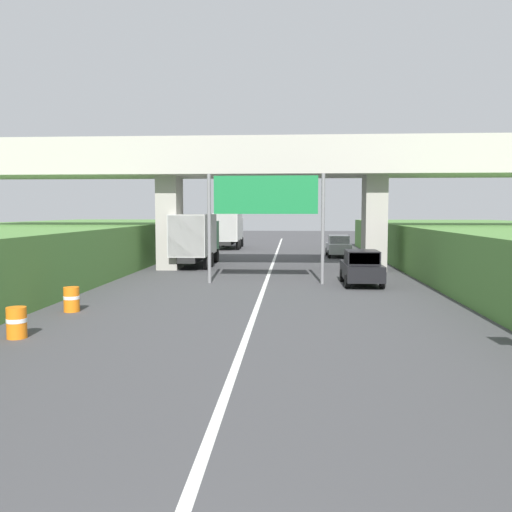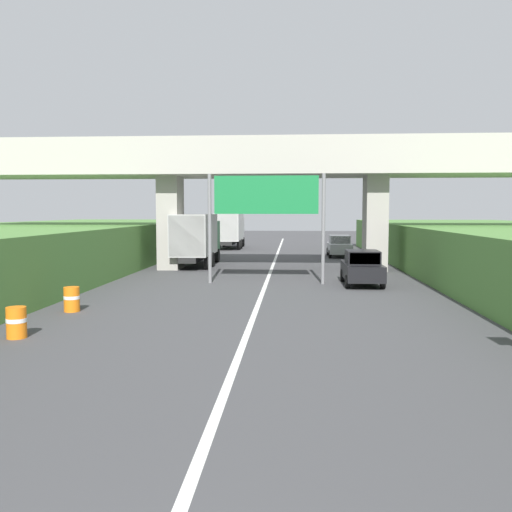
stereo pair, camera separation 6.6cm
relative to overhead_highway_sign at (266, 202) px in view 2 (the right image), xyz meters
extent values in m
cube|color=white|center=(0.00, 0.45, -4.07)|extent=(0.20, 90.75, 0.01)
cube|color=#ADA89E|center=(0.00, 6.79, 2.27)|extent=(40.00, 4.80, 1.10)
cube|color=#ADA89E|center=(0.00, 4.57, 3.37)|extent=(40.00, 0.36, 1.10)
cube|color=#ADA89E|center=(0.00, 9.01, 3.37)|extent=(40.00, 0.36, 1.10)
cube|color=#9F9A91|center=(-6.38, 6.79, -1.18)|extent=(1.30, 2.20, 5.80)
cube|color=#9F9A91|center=(6.38, 6.79, -1.18)|extent=(1.30, 2.20, 5.80)
cylinder|color=slate|center=(-2.85, 0.00, -1.33)|extent=(0.18, 0.18, 5.50)
cylinder|color=slate|center=(2.85, 0.00, -1.33)|extent=(0.18, 0.18, 5.50)
cube|color=#167238|center=(0.00, 0.00, 0.37)|extent=(5.20, 0.12, 1.90)
cube|color=white|center=(0.00, -0.01, 0.37)|extent=(4.89, 0.01, 1.67)
cube|color=black|center=(-5.04, 8.78, -3.42)|extent=(1.10, 7.30, 0.36)
cube|color=#236B38|center=(-5.04, 11.38, -2.19)|extent=(2.10, 2.10, 2.10)
cube|color=#2D3842|center=(-5.04, 12.40, -1.89)|extent=(1.89, 0.06, 0.90)
cube|color=#B7B7B2|center=(-5.04, 7.73, -1.94)|extent=(2.30, 5.20, 2.60)
cube|color=gray|center=(-5.04, 5.15, -1.94)|extent=(2.21, 0.04, 2.50)
cylinder|color=black|center=(-6.01, 11.38, -3.60)|extent=(0.30, 0.96, 0.96)
cylinder|color=black|center=(-4.07, 11.38, -3.60)|extent=(0.30, 0.96, 0.96)
cylinder|color=black|center=(-6.11, 6.30, -3.60)|extent=(0.30, 0.96, 0.96)
cylinder|color=black|center=(-3.97, 6.30, -3.60)|extent=(0.30, 0.96, 0.96)
cylinder|color=black|center=(-6.11, 7.99, -3.60)|extent=(0.30, 0.96, 0.96)
cylinder|color=black|center=(-3.97, 7.99, -3.60)|extent=(0.30, 0.96, 0.96)
cube|color=black|center=(-4.83, 26.40, -3.42)|extent=(1.10, 7.30, 0.36)
cube|color=silver|center=(-4.83, 29.00, -2.19)|extent=(2.10, 2.10, 2.10)
cube|color=#2D3842|center=(-4.83, 30.02, -1.89)|extent=(1.89, 0.06, 0.90)
cube|color=silver|center=(-4.83, 25.35, -1.94)|extent=(2.30, 5.20, 2.60)
cube|color=#A8A8A4|center=(-4.83, 22.77, -1.94)|extent=(2.21, 0.04, 2.50)
cylinder|color=black|center=(-5.80, 29.00, -3.60)|extent=(0.30, 0.96, 0.96)
cylinder|color=black|center=(-3.86, 29.00, -3.60)|extent=(0.30, 0.96, 0.96)
cylinder|color=black|center=(-5.90, 23.92, -3.60)|extent=(0.30, 0.96, 0.96)
cylinder|color=black|center=(-3.76, 23.92, -3.60)|extent=(0.30, 0.96, 0.96)
cylinder|color=black|center=(-5.90, 25.61, -3.60)|extent=(0.30, 0.96, 0.96)
cylinder|color=black|center=(-3.76, 25.61, -3.60)|extent=(0.30, 0.96, 0.96)
cube|color=black|center=(4.75, -0.21, -3.38)|extent=(1.76, 4.10, 0.76)
cube|color=black|center=(4.75, -0.36, -2.68)|extent=(1.56, 1.90, 0.64)
cube|color=#2D3842|center=(4.75, -1.28, -2.68)|extent=(1.44, 0.06, 0.54)
cylinder|color=black|center=(3.93, 1.06, -3.76)|extent=(0.22, 0.64, 0.64)
cylinder|color=black|center=(5.57, 1.06, -3.76)|extent=(0.22, 0.64, 0.64)
cylinder|color=black|center=(3.93, -1.49, -3.76)|extent=(0.22, 0.64, 0.64)
cylinder|color=black|center=(5.57, -1.49, -3.76)|extent=(0.22, 0.64, 0.64)
cube|color=#B2B5B7|center=(5.05, 16.70, -3.38)|extent=(1.76, 4.10, 0.76)
cube|color=#B2B5B7|center=(5.05, 16.55, -2.68)|extent=(1.56, 1.90, 0.64)
cube|color=#2D3842|center=(5.05, 15.63, -2.68)|extent=(1.44, 0.06, 0.54)
cylinder|color=black|center=(4.23, 17.97, -3.76)|extent=(0.22, 0.64, 0.64)
cylinder|color=black|center=(5.87, 17.97, -3.76)|extent=(0.22, 0.64, 0.64)
cylinder|color=black|center=(4.23, 15.43, -3.76)|extent=(0.22, 0.64, 0.64)
cylinder|color=black|center=(5.87, 15.43, -3.76)|extent=(0.22, 0.64, 0.64)
cylinder|color=orange|center=(-6.56, -12.45, -3.63)|extent=(0.56, 0.56, 0.90)
cylinder|color=white|center=(-6.56, -12.45, -3.56)|extent=(0.57, 0.57, 0.12)
cylinder|color=orange|center=(-6.66, -8.26, -3.63)|extent=(0.56, 0.56, 0.90)
cylinder|color=white|center=(-6.66, -8.26, -3.56)|extent=(0.57, 0.57, 0.12)
camera|label=1|loc=(1.30, -27.51, -0.44)|focal=38.61mm
camera|label=2|loc=(1.36, -27.51, -0.44)|focal=38.61mm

